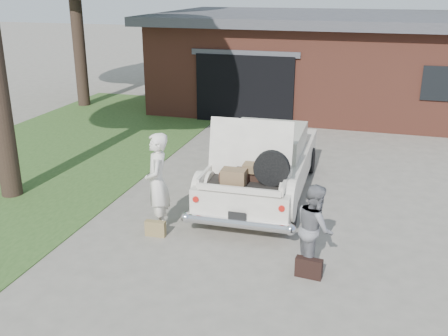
# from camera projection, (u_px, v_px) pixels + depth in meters

# --- Properties ---
(ground) EXTENTS (90.00, 90.00, 0.00)m
(ground) POSITION_uv_depth(u_px,v_px,m) (215.00, 235.00, 9.53)
(ground) COLOR gray
(ground) RESTS_ON ground
(grass_strip) EXTENTS (6.00, 16.00, 0.02)m
(grass_strip) POSITION_uv_depth(u_px,v_px,m) (49.00, 158.00, 13.71)
(grass_strip) COLOR #2D4C1E
(grass_strip) RESTS_ON ground
(house) EXTENTS (12.80, 7.80, 3.30)m
(house) POSITION_uv_depth(u_px,v_px,m) (334.00, 60.00, 19.07)
(house) COLOR brown
(house) RESTS_ON ground
(sedan) EXTENTS (1.99, 4.85, 1.98)m
(sedan) POSITION_uv_depth(u_px,v_px,m) (263.00, 163.00, 11.17)
(sedan) COLOR white
(sedan) RESTS_ON ground
(woman_left) EXTENTS (0.65, 0.79, 1.85)m
(woman_left) POSITION_uv_depth(u_px,v_px,m) (157.00, 183.00, 9.48)
(woman_left) COLOR white
(woman_left) RESTS_ON ground
(woman_right) EXTENTS (0.77, 0.86, 1.44)m
(woman_right) POSITION_uv_depth(u_px,v_px,m) (315.00, 228.00, 8.20)
(woman_right) COLOR slate
(woman_right) RESTS_ON ground
(suitcase_left) EXTENTS (0.38, 0.14, 0.29)m
(suitcase_left) POSITION_uv_depth(u_px,v_px,m) (155.00, 228.00, 9.47)
(suitcase_left) COLOR olive
(suitcase_left) RESTS_ON ground
(suitcase_right) EXTENTS (0.43, 0.18, 0.32)m
(suitcase_right) POSITION_uv_depth(u_px,v_px,m) (309.00, 268.00, 8.13)
(suitcase_right) COLOR black
(suitcase_right) RESTS_ON ground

